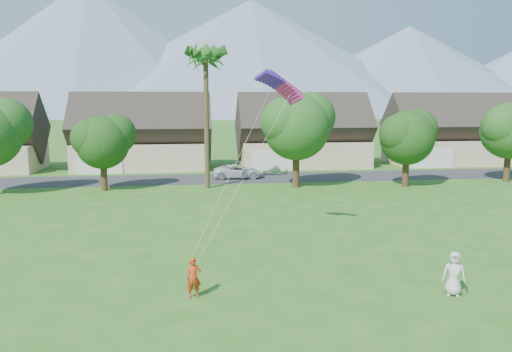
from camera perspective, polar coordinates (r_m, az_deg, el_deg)
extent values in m
plane|color=#2D6019|center=(18.00, 4.29, -16.86)|extent=(500.00, 500.00, 0.00)
cube|color=#2D2D30|center=(50.62, -3.51, -0.28)|extent=(90.00, 7.00, 0.01)
imported|color=#B63714|center=(20.22, -7.14, -11.48)|extent=(0.65, 0.48, 1.63)
imported|color=silver|center=(21.81, 21.69, -10.32)|extent=(1.03, 0.89, 1.79)
imported|color=silver|center=(50.63, -2.06, 0.52)|extent=(5.02, 2.37, 1.39)
cone|color=slate|center=(282.04, -18.46, 13.61)|extent=(190.00, 190.00, 70.00)
cone|color=slate|center=(278.91, -0.53, 13.27)|extent=(240.00, 240.00, 62.00)
cone|color=slate|center=(302.74, 16.99, 11.39)|extent=(200.00, 200.00, 50.00)
cube|color=beige|center=(59.51, -12.81, 2.29)|extent=(15.00, 8.00, 3.00)
cube|color=#382D28|center=(59.26, -12.91, 5.45)|extent=(15.75, 8.15, 8.15)
cube|color=silver|center=(56.13, -17.45, 1.34)|extent=(4.80, 0.12, 2.20)
cube|color=beige|center=(60.74, 5.35, 2.59)|extent=(15.00, 8.00, 3.00)
cube|color=#382D28|center=(60.49, 5.39, 5.68)|extent=(15.75, 8.15, 8.15)
cube|color=silver|center=(56.01, 2.06, 1.71)|extent=(4.80, 0.12, 2.20)
cube|color=beige|center=(67.52, 21.30, 2.63)|extent=(15.00, 8.00, 3.00)
cube|color=#382D28|center=(67.29, 21.45, 5.42)|extent=(15.75, 8.15, 8.15)
cube|color=silver|center=(62.03, 19.66, 1.88)|extent=(4.80, 0.12, 2.20)
cylinder|color=#47301C|center=(45.55, -16.97, -0.23)|extent=(0.56, 0.56, 2.18)
sphere|color=#214916|center=(45.21, -17.14, 3.69)|extent=(4.62, 4.62, 4.62)
cylinder|color=#47301C|center=(45.35, 4.59, 0.48)|extent=(0.62, 0.62, 2.82)
sphere|color=#214916|center=(44.97, 4.65, 5.60)|extent=(5.98, 5.98, 5.98)
cylinder|color=#47301C|center=(47.55, 16.71, 0.21)|extent=(0.58, 0.58, 2.30)
sphere|color=#214916|center=(47.20, 16.88, 4.19)|extent=(4.90, 4.90, 4.90)
cylinder|color=#47301C|center=(54.20, 26.75, 0.77)|extent=(0.60, 0.60, 2.56)
sphere|color=#214916|center=(53.88, 27.01, 4.65)|extent=(5.44, 5.44, 5.44)
cylinder|color=#4C3D26|center=(44.48, -5.67, 6.25)|extent=(0.44, 0.44, 12.00)
sphere|color=#286021|center=(44.68, -5.79, 14.35)|extent=(3.00, 3.00, 3.00)
cube|color=#4D18B6|center=(26.73, 1.40, 10.42)|extent=(1.53, 1.32, 0.50)
cube|color=#CB2684|center=(26.96, 4.18, 10.38)|extent=(1.53, 1.32, 0.50)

